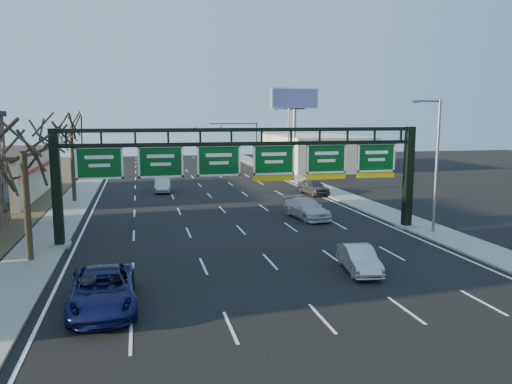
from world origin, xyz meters
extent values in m
plane|color=black|center=(0.00, 0.00, 0.00)|extent=(160.00, 160.00, 0.00)
cube|color=gray|center=(-12.80, 20.00, 0.06)|extent=(3.00, 120.00, 0.12)
cube|color=gray|center=(12.80, 20.00, 0.06)|extent=(3.00, 120.00, 0.12)
cube|color=white|center=(0.00, 20.00, 0.01)|extent=(21.60, 120.00, 0.01)
cube|color=black|center=(-11.70, 8.00, 3.60)|extent=(0.55, 0.55, 7.20)
cube|color=gray|center=(-11.70, 8.00, 0.10)|extent=(1.20, 1.20, 0.20)
cube|color=black|center=(11.70, 8.00, 3.60)|extent=(0.55, 0.55, 7.20)
cube|color=gray|center=(11.70, 8.00, 0.10)|extent=(1.20, 1.20, 0.20)
cube|color=black|center=(0.00, 8.00, 7.05)|extent=(23.40, 0.25, 0.25)
cube|color=black|center=(0.00, 8.00, 6.15)|extent=(23.40, 0.25, 0.25)
cube|color=#044517|center=(-9.17, 8.00, 5.10)|extent=(2.80, 0.10, 2.00)
cube|color=#044517|center=(-5.50, 8.00, 5.10)|extent=(2.80, 0.10, 2.00)
cube|color=#044517|center=(-1.83, 8.00, 5.10)|extent=(2.80, 0.10, 2.00)
cube|color=#044517|center=(1.83, 8.00, 5.10)|extent=(2.80, 0.10, 2.00)
cube|color=yellow|center=(1.83, 8.00, 3.88)|extent=(2.80, 0.10, 0.40)
cube|color=#044517|center=(5.50, 8.00, 5.10)|extent=(2.80, 0.10, 2.00)
cube|color=yellow|center=(5.50, 8.00, 3.88)|extent=(2.80, 0.10, 0.40)
cube|color=#044517|center=(9.17, 8.00, 5.10)|extent=(2.80, 0.10, 2.00)
cube|color=yellow|center=(9.17, 8.00, 3.88)|extent=(2.80, 0.10, 0.40)
cube|color=#A51F10|center=(-16.40, 29.00, 3.00)|extent=(1.20, 18.00, 0.40)
cube|color=beige|center=(20.00, 50.00, 2.50)|extent=(12.00, 20.00, 5.00)
cylinder|color=#2E2519|center=(-12.80, 5.00, 3.16)|extent=(0.36, 0.36, 6.08)
cylinder|color=#2E2519|center=(-12.80, 15.00, 3.54)|extent=(0.36, 0.36, 6.84)
cylinder|color=#2E2519|center=(-12.80, 25.00, 3.35)|extent=(0.36, 0.36, 6.46)
cylinder|color=slate|center=(12.60, 6.00, 4.62)|extent=(0.20, 0.20, 9.00)
cylinder|color=slate|center=(11.70, 6.00, 9.02)|extent=(1.80, 0.12, 0.12)
cube|color=slate|center=(10.80, 6.00, 8.97)|extent=(0.50, 0.22, 0.15)
cylinder|color=slate|center=(12.60, 40.00, 4.62)|extent=(0.20, 0.20, 9.00)
cylinder|color=slate|center=(11.70, 40.00, 9.02)|extent=(1.80, 0.12, 0.12)
cube|color=slate|center=(10.80, 40.00, 8.97)|extent=(0.50, 0.22, 0.15)
cylinder|color=slate|center=(15.00, 45.00, 4.50)|extent=(0.50, 0.50, 9.00)
cube|color=slate|center=(15.00, 45.00, 9.00)|extent=(3.00, 0.30, 0.20)
cube|color=white|center=(15.00, 45.00, 10.50)|extent=(7.00, 0.30, 3.00)
cube|color=#545FA9|center=(15.00, 44.80, 10.50)|extent=(6.60, 0.05, 2.60)
cylinder|color=black|center=(11.80, 55.00, 3.50)|extent=(0.18, 0.18, 7.00)
cylinder|color=black|center=(8.00, 55.00, 6.80)|extent=(7.60, 0.14, 0.14)
imported|color=black|center=(6.00, 55.00, 6.00)|extent=(0.20, 0.20, 1.00)
imported|color=black|center=(2.00, 55.00, 6.00)|extent=(0.54, 0.54, 1.62)
imported|color=#12184F|center=(-8.47, -2.94, 0.80)|extent=(2.88, 5.87, 1.61)
imported|color=#AFAFB4|center=(3.99, -0.76, 0.66)|extent=(1.95, 4.17, 1.32)
imported|color=silver|center=(5.87, 12.89, 0.76)|extent=(2.86, 5.47, 1.51)
imported|color=#393B3D|center=(10.50, 24.28, 0.78)|extent=(2.43, 4.77, 1.56)
imported|color=#ADAEB2|center=(-4.45, 29.52, 0.75)|extent=(1.87, 4.65, 1.50)
camera|label=1|loc=(-6.83, -23.61, 7.87)|focal=35.00mm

